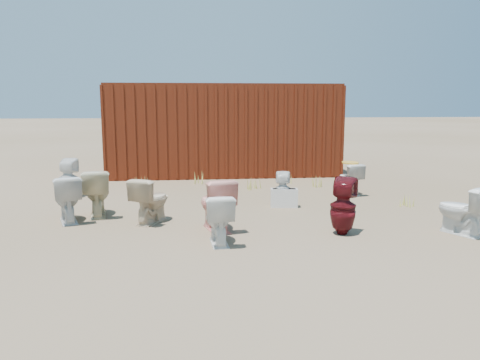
{
  "coord_description": "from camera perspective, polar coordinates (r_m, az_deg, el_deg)",
  "views": [
    {
      "loc": [
        -0.84,
        -7.68,
        1.94
      ],
      "look_at": [
        0.0,
        0.6,
        0.55
      ],
      "focal_mm": 35.0,
      "sensor_mm": 36.0,
      "label": 1
    }
  ],
  "objects": [
    {
      "name": "loose_tank",
      "position": [
        8.76,
        5.39,
        -2.18
      ],
      "size": [
        0.52,
        0.26,
        0.35
      ],
      "primitive_type": "cube",
      "rotation": [
        0.0,
        0.0,
        -0.13
      ],
      "color": "silver",
      "rests_on": "ground"
    },
    {
      "name": "toilet_back_yellowlid",
      "position": [
        10.14,
        13.21,
        0.13
      ],
      "size": [
        0.49,
        0.71,
        0.67
      ],
      "primitive_type": "imported",
      "rotation": [
        0.0,
        0.0,
        3.32
      ],
      "color": "silver",
      "rests_on": "ground"
    },
    {
      "name": "yellow_lid",
      "position": [
        10.09,
        13.29,
        2.07
      ],
      "size": [
        0.34,
        0.42,
        0.02
      ],
      "primitive_type": "ellipsoid",
      "color": "gold",
      "rests_on": "toilet_back_yellowlid"
    },
    {
      "name": "weed_clump_e",
      "position": [
        11.4,
        5.73,
        0.41
      ],
      "size": [
        0.34,
        0.34,
        0.3
      ],
      "primitive_type": "cone",
      "color": "#BFBD4C",
      "rests_on": "ground"
    },
    {
      "name": "toilet_back_a",
      "position": [
        10.15,
        -20.2,
        0.18
      ],
      "size": [
        0.4,
        0.4,
        0.8
      ],
      "primitive_type": "imported",
      "rotation": [
        0.0,
        0.0,
        3.04
      ],
      "color": "silver",
      "rests_on": "ground"
    },
    {
      "name": "toilet_front_pink",
      "position": [
        7.14,
        -2.96,
        -2.93
      ],
      "size": [
        0.65,
        0.89,
        0.81
      ],
      "primitive_type": "imported",
      "rotation": [
        0.0,
        0.0,
        3.4
      ],
      "color": "#FB9E91",
      "rests_on": "ground"
    },
    {
      "name": "weed_clump_f",
      "position": [
        9.38,
        19.56,
        -2.34
      ],
      "size": [
        0.28,
        0.28,
        0.21
      ],
      "primitive_type": "cone",
      "color": "#BFBD4C",
      "rests_on": "ground"
    },
    {
      "name": "toilet_back_beige_right",
      "position": [
        7.71,
        -10.83,
        -2.41
      ],
      "size": [
        0.71,
        0.84,
        0.74
      ],
      "primitive_type": "imported",
      "rotation": [
        0.0,
        0.0,
        2.66
      ],
      "color": "beige",
      "rests_on": "ground"
    },
    {
      "name": "loose_lid_near",
      "position": [
        10.16,
        -12.28,
        -1.67
      ],
      "size": [
        0.51,
        0.58,
        0.02
      ],
      "primitive_type": "ellipsoid",
      "rotation": [
        0.0,
        0.0,
        0.29
      ],
      "color": "beige",
      "rests_on": "ground"
    },
    {
      "name": "weed_clump_d",
      "position": [
        11.32,
        -5.13,
        0.28
      ],
      "size": [
        0.3,
        0.3,
        0.27
      ],
      "primitive_type": "cone",
      "color": "#BFBD4C",
      "rests_on": "ground"
    },
    {
      "name": "toilet_front_e",
      "position": [
        7.65,
        25.41,
        -3.33
      ],
      "size": [
        0.69,
        0.83,
        0.73
      ],
      "primitive_type": "imported",
      "rotation": [
        0.0,
        0.0,
        3.61
      ],
      "color": "white",
      "rests_on": "ground"
    },
    {
      "name": "weed_clump_c",
      "position": [
        10.96,
        9.7,
        -0.08
      ],
      "size": [
        0.36,
        0.36,
        0.29
      ],
      "primitive_type": "cone",
      "color": "#BFBD4C",
      "rests_on": "ground"
    },
    {
      "name": "toilet_back_beige_left",
      "position": [
        8.38,
        -17.07,
        -1.49
      ],
      "size": [
        0.57,
        0.86,
        0.81
      ],
      "primitive_type": "imported",
      "rotation": [
        0.0,
        0.0,
        3.3
      ],
      "color": "beige",
      "rests_on": "ground"
    },
    {
      "name": "shipping_container",
      "position": [
        12.92,
        -2.08,
        6.21
      ],
      "size": [
        6.0,
        2.4,
        2.4
      ],
      "primitive_type": "cube",
      "color": "#54190E",
      "rests_on": "ground"
    },
    {
      "name": "toilet_back_e",
      "position": [
        8.82,
        5.23,
        -1.11
      ],
      "size": [
        0.35,
        0.35,
        0.65
      ],
      "primitive_type": "imported",
      "rotation": [
        0.0,
        0.0,
        2.93
      ],
      "color": "silver",
      "rests_on": "ground"
    },
    {
      "name": "weed_clump_b",
      "position": [
        10.54,
        1.72,
        -0.41
      ],
      "size": [
        0.32,
        0.32,
        0.26
      ],
      "primitive_type": "cone",
      "color": "#BFBD4C",
      "rests_on": "ground"
    },
    {
      "name": "toilet_front_maroon",
      "position": [
        7.06,
        12.45,
        -3.16
      ],
      "size": [
        0.52,
        0.52,
        0.84
      ],
      "primitive_type": "imported",
      "rotation": [
        0.0,
        0.0,
        2.65
      ],
      "color": "#500D12",
      "rests_on": "ground"
    },
    {
      "name": "ground",
      "position": [
        7.96,
        0.44,
        -4.62
      ],
      "size": [
        100.0,
        100.0,
        0.0
      ],
      "primitive_type": "plane",
      "color": "brown",
      "rests_on": "ground"
    },
    {
      "name": "loose_lid_far",
      "position": [
        9.83,
        -9.91,
        -1.97
      ],
      "size": [
        0.55,
        0.59,
        0.02
      ],
      "primitive_type": "ellipsoid",
      "rotation": [
        0.0,
        0.0,
        0.55
      ],
      "color": "#CAB992",
      "rests_on": "ground"
    },
    {
      "name": "weed_clump_a",
      "position": [
        11.09,
        -11.73,
        -0.12
      ],
      "size": [
        0.36,
        0.36,
        0.26
      ],
      "primitive_type": "cone",
      "color": "#BFBD4C",
      "rests_on": "ground"
    },
    {
      "name": "toilet_front_a",
      "position": [
        8.13,
        -20.34,
        -2.15
      ],
      "size": [
        0.65,
        0.85,
        0.77
      ],
      "primitive_type": "imported",
      "rotation": [
        0.0,
        0.0,
        3.47
      ],
      "color": "silver",
      "rests_on": "ground"
    },
    {
      "name": "toilet_front_c",
      "position": [
        6.47,
        -2.64,
        -4.74
      ],
      "size": [
        0.44,
        0.71,
        0.7
      ],
      "primitive_type": "imported",
      "rotation": [
        0.0,
        0.0,
        3.21
      ],
      "color": "white",
      "rests_on": "ground"
    }
  ]
}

